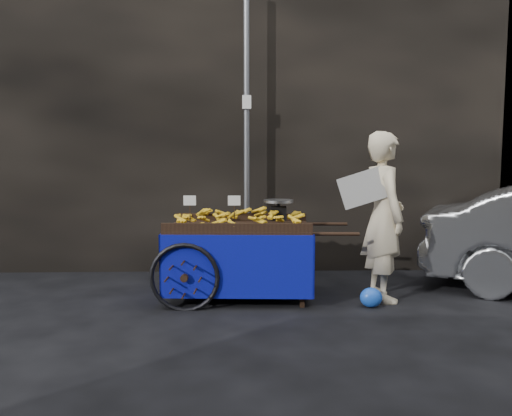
{
  "coord_description": "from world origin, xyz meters",
  "views": [
    {
      "loc": [
        0.24,
        -5.56,
        1.66
      ],
      "look_at": [
        0.4,
        0.5,
        1.04
      ],
      "focal_mm": 35.0,
      "sensor_mm": 36.0,
      "label": 1
    }
  ],
  "objects": [
    {
      "name": "ground",
      "position": [
        0.0,
        0.0,
        0.0
      ],
      "size": [
        80.0,
        80.0,
        0.0
      ],
      "primitive_type": "plane",
      "color": "black",
      "rests_on": "ground"
    },
    {
      "name": "building_wall",
      "position": [
        0.39,
        2.6,
        2.5
      ],
      "size": [
        13.5,
        2.0,
        5.0
      ],
      "color": "black",
      "rests_on": "ground"
    },
    {
      "name": "street_pole",
      "position": [
        0.3,
        1.3,
        2.01
      ],
      "size": [
        0.12,
        0.1,
        4.0
      ],
      "color": "slate",
      "rests_on": "ground"
    },
    {
      "name": "banana_cart",
      "position": [
        0.15,
        0.28,
        0.77
      ],
      "size": [
        2.34,
        1.2,
        1.25
      ],
      "rotation": [
        0.0,
        0.0,
        -0.05
      ],
      "color": "black",
      "rests_on": "ground"
    },
    {
      "name": "vendor",
      "position": [
        1.87,
        0.12,
        0.98
      ],
      "size": [
        0.86,
        0.77,
        1.95
      ],
      "rotation": [
        0.0,
        0.0,
        1.71
      ],
      "color": "beige",
      "rests_on": "ground"
    },
    {
      "name": "plastic_bag",
      "position": [
        1.66,
        -0.2,
        0.11
      ],
      "size": [
        0.25,
        0.2,
        0.22
      ],
      "primitive_type": "ellipsoid",
      "color": "blue",
      "rests_on": "ground"
    }
  ]
}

